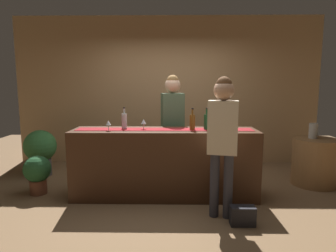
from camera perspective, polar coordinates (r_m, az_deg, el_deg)
ground_plane at (r=4.27m, az=-0.67°, el=-13.58°), size 10.00×10.00×0.00m
back_wall at (r=5.87m, az=-0.18°, el=6.89°), size 6.00×0.12×2.90m
bar_counter at (r=4.12m, az=-0.68°, el=-7.34°), size 2.56×0.60×0.96m
counter_runner_cloth at (r=4.01m, az=-0.70°, el=-0.66°), size 2.43×0.28×0.01m
wine_bottle_green at (r=4.02m, az=7.58°, el=0.88°), size 0.07×0.07×0.30m
wine_bottle_amber at (r=3.96m, az=4.81°, el=0.81°), size 0.07×0.07×0.30m
wine_bottle_clear at (r=4.14m, az=-8.58°, el=1.06°), size 0.07×0.07×0.30m
wine_glass_near_customer at (r=3.97m, az=-11.64°, el=0.58°), size 0.07×0.07×0.14m
wine_glass_mid_counter at (r=4.03m, az=-4.83°, el=0.81°), size 0.07×0.07×0.14m
bartender at (r=4.57m, az=0.91°, el=1.79°), size 0.38×0.28×1.73m
customer_sipping at (r=3.42m, az=10.70°, el=-1.25°), size 0.38×0.27×1.67m
round_side_table at (r=5.17m, az=26.89°, el=-6.30°), size 0.68×0.68×0.74m
vase_on_side_table at (r=5.09m, az=26.64°, el=-0.86°), size 0.13×0.13×0.24m
potted_plant_tall at (r=5.52m, az=-23.79°, el=-4.24°), size 0.55×0.55×0.80m
potted_plant_small at (r=4.65m, az=-24.29°, el=-8.23°), size 0.39×0.39×0.57m
handbag at (r=3.54m, az=14.44°, el=-16.72°), size 0.28×0.14×0.22m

